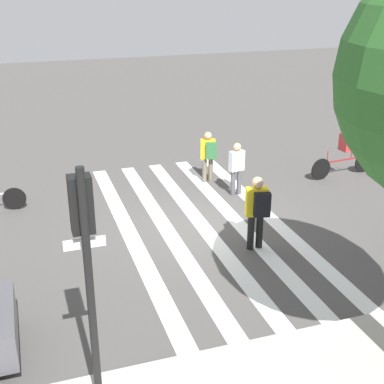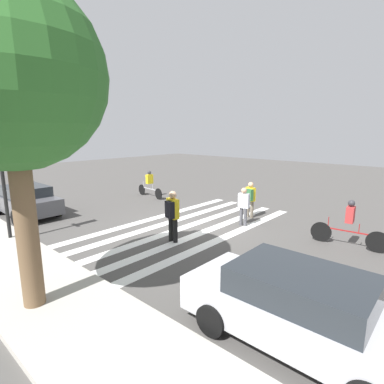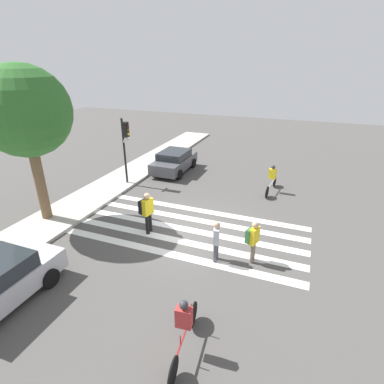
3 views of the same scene
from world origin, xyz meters
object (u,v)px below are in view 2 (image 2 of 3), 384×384
(pedestrian_adult_blue_shirt, at_px, (244,204))
(cyclist_far_lane, at_px, (349,222))
(car_parked_dark_suv, at_px, (26,200))
(street_tree, at_px, (9,77))
(pedestrian_adult_tall_backpack, at_px, (172,213))
(pedestrian_adult_yellow_jacket, at_px, (250,197))
(cyclist_mid_street, at_px, (150,183))
(traffic_light, at_px, (6,165))
(car_parked_silver_sedan, at_px, (299,308))

(pedestrian_adult_blue_shirt, xyz_separation_m, cyclist_far_lane, (-3.97, -0.37, -0.05))
(pedestrian_adult_blue_shirt, xyz_separation_m, car_parked_dark_suv, (8.47, 5.49, -0.19))
(street_tree, relative_size, pedestrian_adult_tall_backpack, 3.68)
(pedestrian_adult_yellow_jacket, xyz_separation_m, cyclist_mid_street, (6.84, 0.19, -0.11))
(pedestrian_adult_yellow_jacket, bearing_deg, traffic_light, -103.09)
(car_parked_silver_sedan, bearing_deg, traffic_light, 9.03)
(car_parked_silver_sedan, bearing_deg, pedestrian_adult_yellow_jacket, -52.80)
(pedestrian_adult_tall_backpack, relative_size, pedestrian_adult_blue_shirt, 1.14)
(traffic_light, height_order, cyclist_mid_street, traffic_light)
(pedestrian_adult_blue_shirt, distance_m, car_parked_silver_sedan, 7.22)
(traffic_light, distance_m, cyclist_far_lane, 12.05)
(street_tree, relative_size, car_parked_silver_sedan, 1.57)
(cyclist_far_lane, bearing_deg, cyclist_mid_street, -9.14)
(pedestrian_adult_tall_backpack, relative_size, car_parked_silver_sedan, 0.43)
(cyclist_far_lane, bearing_deg, pedestrian_adult_tall_backpack, 31.81)
(traffic_light, bearing_deg, car_parked_dark_suv, -26.59)
(traffic_light, height_order, pedestrian_adult_tall_backpack, traffic_light)
(pedestrian_adult_yellow_jacket, height_order, cyclist_far_lane, pedestrian_adult_yellow_jacket)
(car_parked_dark_suv, bearing_deg, cyclist_far_lane, -154.95)
(traffic_light, relative_size, pedestrian_adult_tall_backpack, 2.13)
(pedestrian_adult_yellow_jacket, xyz_separation_m, car_parked_dark_suv, (8.03, 6.74, -0.24))
(traffic_light, distance_m, street_tree, 5.71)
(car_parked_dark_suv, bearing_deg, pedestrian_adult_yellow_jacket, -140.21)
(cyclist_mid_street, distance_m, car_parked_dark_suv, 6.65)
(pedestrian_adult_yellow_jacket, bearing_deg, car_parked_silver_sedan, -35.72)
(pedestrian_adult_blue_shirt, relative_size, cyclist_mid_street, 0.67)
(pedestrian_adult_blue_shirt, xyz_separation_m, car_parked_silver_sedan, (-4.66, 5.52, -0.16))
(pedestrian_adult_tall_backpack, bearing_deg, car_parked_silver_sedan, -7.94)
(traffic_light, height_order, pedestrian_adult_yellow_jacket, traffic_light)
(pedestrian_adult_tall_backpack, bearing_deg, pedestrian_adult_yellow_jacket, 98.42)
(car_parked_silver_sedan, bearing_deg, pedestrian_adult_tall_backpack, -21.43)
(street_tree, bearing_deg, cyclist_far_lane, -115.53)
(pedestrian_adult_yellow_jacket, relative_size, cyclist_far_lane, 0.67)
(cyclist_mid_street, height_order, car_parked_dark_suv, cyclist_mid_street)
(cyclist_mid_street, bearing_deg, pedestrian_adult_yellow_jacket, -172.21)
(street_tree, xyz_separation_m, car_parked_dark_suv, (8.29, -2.82, -4.21))
(pedestrian_adult_yellow_jacket, bearing_deg, cyclist_far_lane, 6.11)
(street_tree, distance_m, car_parked_silver_sedan, 6.98)
(car_parked_silver_sedan, xyz_separation_m, car_parked_dark_suv, (13.13, -0.03, -0.02))
(street_tree, height_order, car_parked_silver_sedan, street_tree)
(cyclist_mid_street, relative_size, car_parked_dark_suv, 0.60)
(traffic_light, height_order, cyclist_far_lane, traffic_light)
(traffic_light, bearing_deg, pedestrian_adult_tall_backpack, -140.02)
(cyclist_far_lane, bearing_deg, pedestrian_adult_yellow_jacket, -16.88)
(street_tree, relative_size, cyclist_far_lane, 2.78)
(pedestrian_adult_blue_shirt, bearing_deg, pedestrian_adult_yellow_jacket, 97.13)
(cyclist_mid_street, bearing_deg, car_parked_dark_suv, 85.88)
(pedestrian_adult_yellow_jacket, distance_m, car_parked_dark_suv, 10.48)
(pedestrian_adult_yellow_jacket, xyz_separation_m, pedestrian_adult_blue_shirt, (-0.44, 1.25, -0.05))
(pedestrian_adult_yellow_jacket, bearing_deg, pedestrian_adult_blue_shirt, -53.36)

